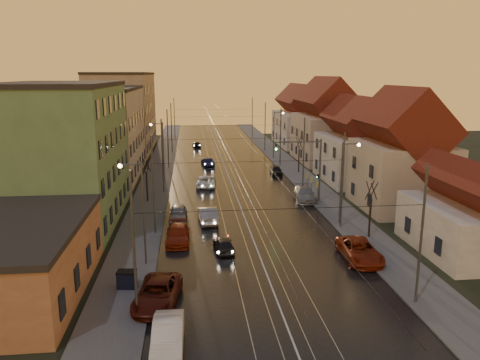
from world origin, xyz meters
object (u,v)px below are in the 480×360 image
object	(u,v)px
driving_car_3	(208,162)
parked_right_0	(360,250)
parked_left_2	(178,235)
dumpster	(127,280)
traffic_light_mast	(311,162)
driving_car_4	(197,144)
parked_left_1	(158,293)
street_lamp_1	(345,175)
driving_car_2	(206,181)
driving_car_1	(208,215)
parked_right_1	(305,194)
street_lamp_0	(139,203)
driving_car_0	(224,245)
parked_left_3	(178,213)
street_lamp_3	(276,130)
parked_left_0	(168,336)
street_lamp_2	(161,146)
parked_right_2	(276,170)

from	to	relation	value
driving_car_3	parked_right_0	size ratio (longest dim) A/B	0.79
parked_left_2	dumpster	xyz separation A→B (m)	(-3.18, -8.70, -0.01)
traffic_light_mast	driving_car_4	bearing A→B (deg)	106.11
parked_left_1	dumpster	bearing A→B (deg)	140.45
street_lamp_1	driving_car_3	size ratio (longest dim) A/B	1.82
driving_car_2	parked_left_1	distance (m)	31.48
driving_car_1	street_lamp_1	bearing A→B (deg)	167.30
parked_left_2	parked_right_1	bearing A→B (deg)	41.03
traffic_light_mast	driving_car_3	world-z (taller)	traffic_light_mast
street_lamp_0	driving_car_4	distance (m)	57.95
street_lamp_1	traffic_light_mast	size ratio (longest dim) A/B	1.11
driving_car_0	parked_left_3	world-z (taller)	parked_left_3
street_lamp_3	parked_left_3	bearing A→B (deg)	-115.36
driving_car_3	parked_left_1	size ratio (longest dim) A/B	0.81
driving_car_3	driving_car_0	bearing A→B (deg)	84.00
parked_left_0	driving_car_2	bearing A→B (deg)	85.42
street_lamp_2	parked_right_0	distance (m)	33.48
street_lamp_3	parked_right_2	bearing A→B (deg)	-99.81
traffic_light_mast	parked_left_3	distance (m)	15.97
parked_right_0	driving_car_2	bearing A→B (deg)	114.63
street_lamp_2	parked_right_2	distance (m)	16.78
traffic_light_mast	parked_left_3	bearing A→B (deg)	-160.55
street_lamp_2	traffic_light_mast	size ratio (longest dim) A/B	1.11
parked_left_3	dumpster	world-z (taller)	parked_left_3
street_lamp_3	traffic_light_mast	distance (m)	28.03
street_lamp_0	street_lamp_2	size ratio (longest dim) A/B	1.00
street_lamp_1	driving_car_2	size ratio (longest dim) A/B	1.57
traffic_light_mast	parked_right_0	xyz separation A→B (m)	(-0.39, -16.71, -3.82)
driving_car_0	parked_left_0	bearing A→B (deg)	69.07
driving_car_3	parked_left_2	size ratio (longest dim) A/B	0.90
parked_right_2	dumpster	size ratio (longest dim) A/B	3.17
street_lamp_1	parked_left_3	world-z (taller)	street_lamp_1
driving_car_2	driving_car_3	world-z (taller)	driving_car_2
parked_right_1	driving_car_1	bearing A→B (deg)	-144.79
street_lamp_1	parked_right_2	bearing A→B (deg)	95.59
driving_car_4	street_lamp_3	bearing A→B (deg)	128.58
parked_left_0	parked_left_1	size ratio (longest dim) A/B	0.84
driving_car_3	driving_car_1	bearing A→B (deg)	81.99
driving_car_0	parked_right_1	xyz separation A→B (m)	(10.35, 14.75, 0.14)
street_lamp_2	driving_car_1	world-z (taller)	street_lamp_2
driving_car_1	driving_car_2	distance (m)	14.89
street_lamp_3	driving_car_1	distance (m)	36.60
street_lamp_1	parked_right_0	distance (m)	9.75
parked_left_3	parked_right_2	distance (m)	24.24
driving_car_3	parked_left_1	xyz separation A→B (m)	(-4.94, -45.26, 0.12)
street_lamp_0	driving_car_2	world-z (taller)	street_lamp_0
parked_left_1	parked_left_3	xyz separation A→B (m)	(0.90, 17.19, -0.02)
street_lamp_2	dumpster	distance (m)	32.29
parked_left_1	parked_left_2	xyz separation A→B (m)	(1.00, 11.04, -0.04)
dumpster	street_lamp_3	bearing A→B (deg)	76.04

